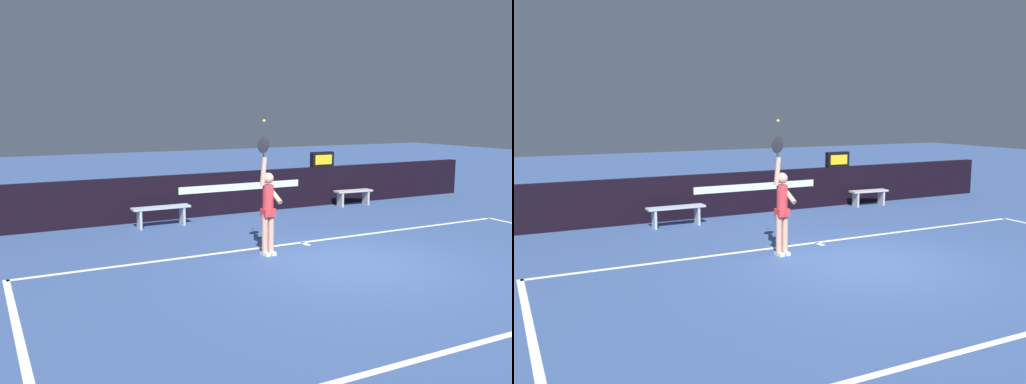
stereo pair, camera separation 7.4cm
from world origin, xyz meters
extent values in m
plane|color=#365086|center=(0.00, 0.00, 0.00)|extent=(60.00, 60.00, 0.00)
cube|color=white|center=(0.00, 1.86, 0.00)|extent=(12.20, 0.12, 0.00)
cube|color=white|center=(-6.10, -0.96, 0.00)|extent=(0.12, 5.76, 0.00)
cube|color=white|center=(0.00, 1.71, 0.00)|extent=(0.12, 0.30, 0.00)
cube|color=black|center=(0.00, 5.84, 0.60)|extent=(17.80, 0.25, 1.20)
cube|color=silver|center=(0.36, 5.71, 0.77)|extent=(3.82, 0.01, 0.20)
cube|color=black|center=(3.22, 5.84, 1.43)|extent=(0.78, 0.18, 0.47)
cube|color=yellow|center=(3.22, 5.74, 1.43)|extent=(0.61, 0.01, 0.29)
cylinder|color=tan|center=(-1.12, 1.29, 0.43)|extent=(0.12, 0.12, 0.85)
cylinder|color=tan|center=(-1.27, 1.27, 0.43)|extent=(0.12, 0.12, 0.85)
cube|color=white|center=(-1.12, 1.27, 0.04)|extent=(0.12, 0.25, 0.07)
cube|color=white|center=(-1.27, 1.25, 0.04)|extent=(0.12, 0.25, 0.07)
cylinder|color=red|center=(-1.19, 1.28, 1.15)|extent=(0.23, 0.23, 0.60)
cube|color=red|center=(-1.19, 1.28, 0.89)|extent=(0.27, 0.23, 0.16)
sphere|color=tan|center=(-1.19, 1.28, 1.59)|extent=(0.23, 0.23, 0.23)
cylinder|color=tan|center=(-1.31, 1.27, 1.74)|extent=(0.16, 0.11, 0.58)
cylinder|color=tan|center=(-1.08, 1.23, 1.26)|extent=(0.14, 0.50, 0.35)
ellipsoid|color=black|center=(-1.31, 1.27, 2.28)|extent=(0.33, 0.06, 0.38)
cylinder|color=black|center=(-1.31, 1.27, 2.09)|extent=(0.03, 0.03, 0.18)
sphere|color=yellow|center=(-1.31, 1.24, 2.75)|extent=(0.06, 0.06, 0.06)
cube|color=#A8B7BF|center=(-2.28, 4.98, 0.50)|extent=(1.50, 0.36, 0.05)
cube|color=#A8B7BF|center=(-2.85, 4.98, 0.25)|extent=(0.06, 0.32, 0.50)
cube|color=#A8B7BF|center=(-1.71, 4.98, 0.25)|extent=(0.06, 0.32, 0.50)
cube|color=#B8B3B0|center=(4.01, 5.25, 0.46)|extent=(1.25, 0.45, 0.05)
cube|color=#B8B3B0|center=(3.55, 5.28, 0.23)|extent=(0.08, 0.32, 0.46)
cube|color=#B8B3B0|center=(4.48, 5.21, 0.23)|extent=(0.08, 0.32, 0.46)
camera|label=1|loc=(-6.50, -8.39, 2.96)|focal=38.60mm
camera|label=2|loc=(-6.43, -8.42, 2.96)|focal=38.60mm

